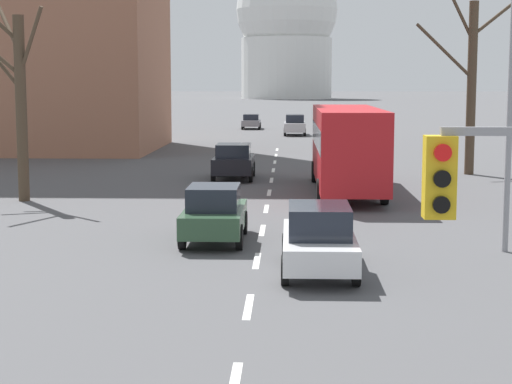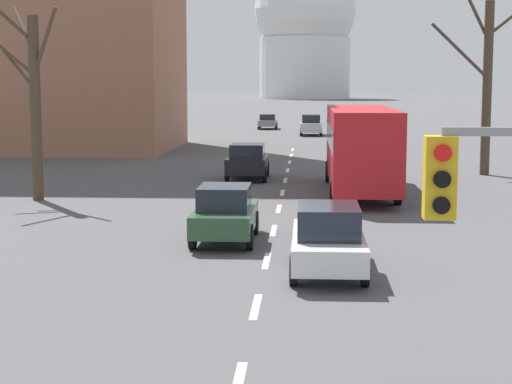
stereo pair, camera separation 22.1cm
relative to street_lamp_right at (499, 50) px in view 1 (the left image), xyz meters
The scene contains 21 objects.
lane_stripe_1 13.31m from the street_lamp_right, 121.01° to the right, with size 0.16×2.00×0.01m, color silver.
lane_stripe_2 10.17m from the street_lamp_right, 136.56° to the right, with size 0.16×2.00×0.01m, color silver.
lane_stripe_3 8.37m from the street_lamp_right, 167.05° to the right, with size 0.16×2.00×0.01m, color silver.
lane_stripe_4 8.80m from the street_lamp_right, 154.03° to the left, with size 0.16×2.00×0.01m, color silver.
lane_stripe_5 11.19m from the street_lamp_right, 129.71° to the left, with size 0.16×2.00×0.01m, color silver.
lane_stripe_6 14.61m from the street_lamp_right, 117.50° to the left, with size 0.16×2.00×0.01m, color silver.
lane_stripe_7 18.50m from the street_lamp_right, 110.76° to the left, with size 0.16×2.00×0.01m, color silver.
lane_stripe_8 22.61m from the street_lamp_right, 106.60° to the left, with size 0.16×2.00×0.01m, color silver.
lane_stripe_9 26.85m from the street_lamp_right, 103.80° to the left, with size 0.16×2.00×0.01m, color silver.
lane_stripe_10 31.17m from the street_lamp_right, 101.79° to the left, with size 0.16×2.00×0.01m, color silver.
lane_stripe_11 35.53m from the street_lamp_right, 100.29° to the left, with size 0.16×2.00×0.01m, color silver.
street_lamp_right is the anchor object (origin of this frame).
sedan_near_left 50.64m from the street_lamp_right, 95.68° to the left, with size 1.85×4.46×1.76m.
sedan_near_right 60.64m from the street_lamp_right, 98.69° to the left, with size 1.79×3.92×1.44m.
sedan_mid_centre 19.22m from the street_lamp_right, 115.53° to the left, with size 1.89×3.99×1.67m.
sedan_far_left 8.91m from the street_lamp_right, behind, with size 1.74×3.90×1.63m.
sedan_far_right 7.12m from the street_lamp_right, 149.76° to the right, with size 1.77×4.38×1.66m.
city_bus 12.90m from the street_lamp_right, 104.41° to the left, with size 2.66×10.80×3.48m.
bare_tree_left_near 18.32m from the street_lamp_right, 149.47° to the left, with size 3.53×2.94×8.09m.
bare_tree_right_near 19.87m from the street_lamp_right, 80.13° to the left, with size 5.98×1.37×10.25m.
capitol_dome 210.14m from the street_lamp_right, 91.71° to the left, with size 26.98×26.98×38.11m.
Camera 1 is at (0.81, -3.63, 4.54)m, focal length 60.00 mm.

